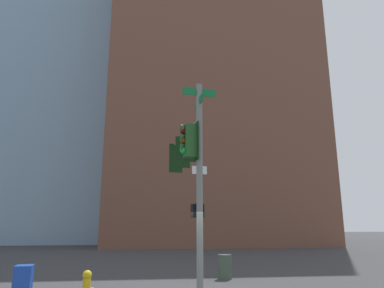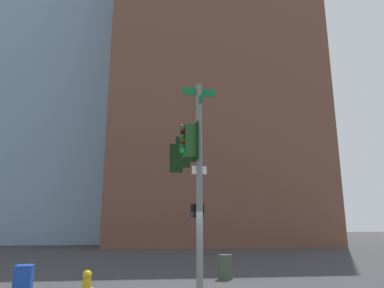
{
  "view_description": "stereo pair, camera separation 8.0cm",
  "coord_description": "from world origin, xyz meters",
  "px_view_note": "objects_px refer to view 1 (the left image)",
  "views": [
    {
      "loc": [
        -1.77,
        -10.56,
        2.12
      ],
      "look_at": [
        -0.34,
        0.56,
        4.73
      ],
      "focal_mm": 32.67,
      "sensor_mm": 36.0,
      "label": 1
    },
    {
      "loc": [
        -1.69,
        -10.57,
        2.12
      ],
      "look_at": [
        -0.34,
        0.56,
        4.73
      ],
      "focal_mm": 32.67,
      "sensor_mm": 36.0,
      "label": 2
    }
  ],
  "objects_px": {
    "signal_pole_assembly": "(187,158)",
    "fire_hydrant": "(87,285)",
    "newspaper_box": "(22,286)",
    "litter_bin": "(225,267)"
  },
  "relations": [
    {
      "from": "signal_pole_assembly",
      "to": "fire_hydrant",
      "type": "bearing_deg",
      "value": 97.62
    },
    {
      "from": "signal_pole_assembly",
      "to": "fire_hydrant",
      "type": "distance_m",
      "value": 4.93
    },
    {
      "from": "signal_pole_assembly",
      "to": "newspaper_box",
      "type": "height_order",
      "value": "signal_pole_assembly"
    },
    {
      "from": "litter_bin",
      "to": "signal_pole_assembly",
      "type": "bearing_deg",
      "value": -122.0
    },
    {
      "from": "signal_pole_assembly",
      "to": "fire_hydrant",
      "type": "xyz_separation_m",
      "value": [
        -2.94,
        -0.77,
        -3.88
      ]
    },
    {
      "from": "litter_bin",
      "to": "newspaper_box",
      "type": "relative_size",
      "value": 0.9
    },
    {
      "from": "fire_hydrant",
      "to": "litter_bin",
      "type": "relative_size",
      "value": 0.92
    },
    {
      "from": "signal_pole_assembly",
      "to": "litter_bin",
      "type": "height_order",
      "value": "signal_pole_assembly"
    },
    {
      "from": "fire_hydrant",
      "to": "newspaper_box",
      "type": "xyz_separation_m",
      "value": [
        -1.66,
        -0.23,
        0.05
      ]
    },
    {
      "from": "litter_bin",
      "to": "newspaper_box",
      "type": "height_order",
      "value": "newspaper_box"
    }
  ]
}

